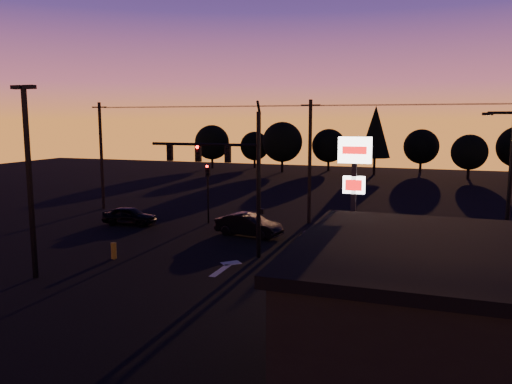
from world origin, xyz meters
TOP-DOWN VIEW (x-y plane):
  - ground at (0.00, 0.00)m, footprint 120.00×120.00m
  - lane_arrow at (0.50, 1.67)m, footprint 1.20×3.10m
  - traffic_signal_mast at (-0.10, 3.99)m, footprint 6.79×0.52m
  - secondary_signal at (-5.00, 11.49)m, footprint 0.30×0.31m
  - parking_lot_light at (-7.50, -3.00)m, footprint 1.25×0.30m
  - pylon_sign at (7.00, 1.50)m, footprint 1.50×0.28m
  - streetlight at (13.91, 5.50)m, footprint 1.55×0.35m
  - utility_pole_0 at (-16.00, 14.00)m, footprint 1.40×0.26m
  - utility_pole_1 at (2.00, 14.00)m, footprint 1.40×0.26m
  - power_wires at (2.00, 14.00)m, footprint 36.00×1.22m
  - bollard at (-5.93, 1.10)m, footprint 0.30×0.30m
  - tree_0 at (-22.00, 50.00)m, footprint 5.36×5.36m
  - tree_1 at (-16.00, 53.00)m, footprint 4.54×4.54m
  - tree_2 at (-10.00, 48.00)m, footprint 5.77×5.78m
  - tree_3 at (-4.00, 52.00)m, footprint 4.95×4.95m
  - tree_4 at (3.00, 49.00)m, footprint 4.18×4.18m
  - tree_5 at (9.00, 54.00)m, footprint 4.95×4.95m
  - tree_6 at (15.00, 48.00)m, footprint 4.54×4.54m
  - car_left at (-10.16, 9.08)m, footprint 4.02×1.92m
  - car_mid at (-0.79, 8.65)m, footprint 4.67×2.32m
  - car_right at (4.83, 7.98)m, footprint 4.64×3.28m
  - suv_parked at (10.84, -1.52)m, footprint 2.23×4.69m

SIDE VIEW (x-z plane):
  - ground at x=0.00m, z-range 0.00..0.00m
  - lane_arrow at x=0.50m, z-range 0.00..0.01m
  - bollard at x=-5.93m, z-range 0.00..0.89m
  - car_right at x=4.83m, z-range 0.00..1.25m
  - suv_parked at x=10.84m, z-range 0.00..1.29m
  - car_left at x=-10.16m, z-range 0.00..1.33m
  - car_mid at x=-0.79m, z-range 0.00..1.47m
  - secondary_signal at x=-5.00m, z-range 0.69..5.04m
  - tree_1 at x=-16.00m, z-range 0.58..6.29m
  - tree_6 at x=15.00m, z-range 0.58..6.29m
  - tree_3 at x=-4.00m, z-range 0.63..6.86m
  - tree_5 at x=9.00m, z-range 0.63..6.86m
  - tree_0 at x=-22.00m, z-range 0.69..7.43m
  - tree_2 at x=-10.00m, z-range 0.74..8.00m
  - streetlight at x=13.91m, z-range 0.42..8.42m
  - utility_pole_0 at x=-16.00m, z-range 0.09..9.09m
  - utility_pole_1 at x=2.00m, z-range 0.09..9.09m
  - pylon_sign at x=7.00m, z-range 1.51..8.31m
  - traffic_signal_mast at x=-0.10m, z-range 0.65..9.23m
  - parking_lot_light at x=-7.50m, z-range 0.70..9.84m
  - tree_4 at x=3.00m, z-range 1.18..10.68m
  - power_wires at x=2.00m, z-range 8.53..8.60m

